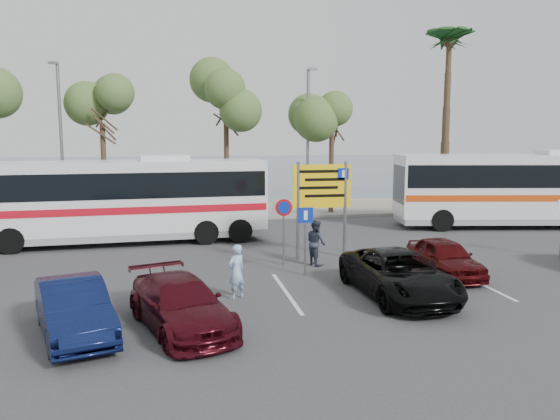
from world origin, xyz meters
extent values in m
plane|color=#37373A|center=(0.00, 0.00, 0.00)|extent=(120.00, 120.00, 0.00)
cube|color=gray|center=(0.00, 14.00, 0.07)|extent=(44.00, 2.40, 0.15)
cube|color=gray|center=(0.00, 16.00, 0.30)|extent=(48.00, 0.80, 0.60)
plane|color=#3B495F|center=(0.00, 60.00, 0.01)|extent=(140.00, 140.00, 0.00)
cylinder|color=#382619|center=(-8.00, 14.00, 2.67)|extent=(0.28, 0.28, 5.04)
cylinder|color=#382619|center=(-1.50, 14.00, 2.95)|extent=(0.28, 0.28, 5.60)
cylinder|color=#382619|center=(4.50, 14.00, 2.74)|extent=(0.28, 0.28, 5.18)
cylinder|color=#382619|center=(11.50, 14.00, 5.15)|extent=(0.48, 0.48, 10.00)
cylinder|color=slate|center=(-10.00, 13.60, 4.15)|extent=(0.16, 0.16, 8.00)
cylinder|color=slate|center=(-10.00, 13.15, 8.10)|extent=(0.12, 0.90, 0.12)
cube|color=slate|center=(-10.00, 12.65, 8.05)|extent=(0.45, 0.25, 0.12)
cylinder|color=slate|center=(3.00, 13.60, 4.15)|extent=(0.16, 0.16, 8.00)
cylinder|color=slate|center=(3.00, 13.15, 8.10)|extent=(0.12, 0.90, 0.12)
cube|color=slate|center=(3.00, 12.65, 8.05)|extent=(0.45, 0.25, 0.12)
cylinder|color=slate|center=(0.10, 3.20, 1.80)|extent=(0.12, 0.12, 3.60)
cylinder|color=slate|center=(1.90, 3.20, 1.80)|extent=(0.12, 0.12, 3.60)
cube|color=yellow|center=(1.00, 3.20, 2.70)|extent=(2.20, 0.06, 1.60)
cube|color=#0C2699|center=(1.80, 3.16, 3.15)|extent=(0.42, 0.01, 0.42)
cylinder|color=slate|center=(-0.60, 2.40, 1.10)|extent=(0.07, 0.07, 2.20)
cylinder|color=#B20C0C|center=(-0.60, 2.37, 2.05)|extent=(0.60, 0.03, 0.60)
cylinder|color=slate|center=(-0.20, 0.80, 1.10)|extent=(0.07, 0.07, 2.20)
cube|color=#0C2699|center=(-0.20, 0.78, 2.00)|extent=(0.50, 0.03, 0.50)
cube|color=silver|center=(-6.50, 7.53, 2.02)|extent=(12.10, 3.24, 2.94)
cube|color=black|center=(-6.50, 7.53, 2.54)|extent=(11.86, 3.27, 1.05)
cube|color=#B40D1B|center=(-6.50, 7.53, 1.55)|extent=(11.98, 3.26, 0.30)
cube|color=gray|center=(-6.50, 7.53, 0.55)|extent=(11.98, 3.21, 0.55)
cube|color=silver|center=(-6.50, 7.53, 3.61)|extent=(2.08, 1.71, 0.24)
cube|color=silver|center=(12.63, 8.02, 2.09)|extent=(12.64, 4.75, 3.04)
cube|color=black|center=(12.63, 8.02, 2.63)|extent=(12.40, 4.75, 1.08)
cube|color=#C53D0B|center=(12.63, 8.02, 1.60)|extent=(12.53, 4.76, 0.31)
cube|color=gray|center=(12.63, 8.02, 0.57)|extent=(12.52, 4.71, 0.57)
cube|color=silver|center=(12.63, 8.02, 3.73)|extent=(2.32, 1.98, 0.25)
imported|color=#0E1741|center=(-6.66, -3.50, 0.65)|extent=(2.49, 4.16, 1.29)
imported|color=#430B14|center=(-4.26, -3.50, 0.61)|extent=(2.92, 4.51, 1.22)
imported|color=#44090B|center=(4.25, -0.12, 0.61)|extent=(1.49, 3.62, 1.23)
imported|color=black|center=(1.85, -2.03, 0.65)|extent=(2.36, 4.78, 1.31)
imported|color=#95B6D9|center=(-2.69, -1.30, 0.77)|extent=(0.67, 0.62, 1.55)
imported|color=#2D3344|center=(0.52, 2.17, 0.81)|extent=(0.81, 0.93, 1.61)
camera|label=1|loc=(-4.30, -16.17, 4.57)|focal=35.00mm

